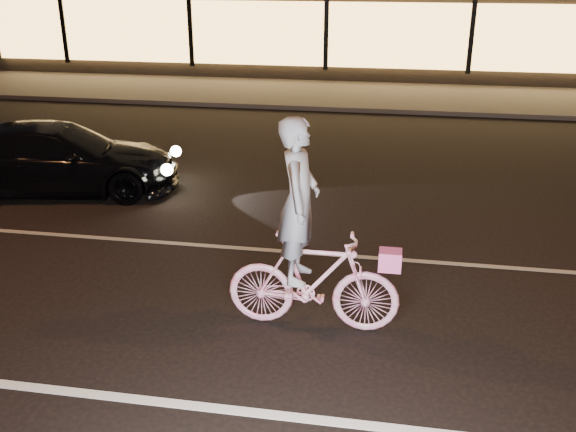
# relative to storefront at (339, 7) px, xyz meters

# --- Properties ---
(ground) EXTENTS (90.00, 90.00, 0.00)m
(ground) POSITION_rel_storefront_xyz_m (0.00, -18.97, -2.15)
(ground) COLOR black
(ground) RESTS_ON ground
(lane_stripe_near) EXTENTS (60.00, 0.12, 0.01)m
(lane_stripe_near) POSITION_rel_storefront_xyz_m (0.00, -20.47, -2.14)
(lane_stripe_near) COLOR silver
(lane_stripe_near) RESTS_ON ground
(lane_stripe_far) EXTENTS (60.00, 0.10, 0.01)m
(lane_stripe_far) POSITION_rel_storefront_xyz_m (0.00, -16.97, -2.14)
(lane_stripe_far) COLOR gray
(lane_stripe_far) RESTS_ON ground
(sidewalk) EXTENTS (30.00, 4.00, 0.12)m
(sidewalk) POSITION_rel_storefront_xyz_m (0.00, -5.97, -2.09)
(sidewalk) COLOR #383533
(sidewalk) RESTS_ON ground
(storefront) EXTENTS (25.40, 8.42, 4.20)m
(storefront) POSITION_rel_storefront_xyz_m (0.00, 0.00, 0.00)
(storefront) COLOR black
(storefront) RESTS_ON ground
(cyclist) EXTENTS (1.93, 0.67, 2.43)m
(cyclist) POSITION_rel_storefront_xyz_m (1.52, -18.88, -1.28)
(cyclist) COLOR #E43683
(cyclist) RESTS_ON ground
(sedan) EXTENTS (4.45, 2.49, 1.22)m
(sedan) POSITION_rel_storefront_xyz_m (-3.49, -15.10, -1.54)
(sedan) COLOR black
(sedan) RESTS_ON ground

